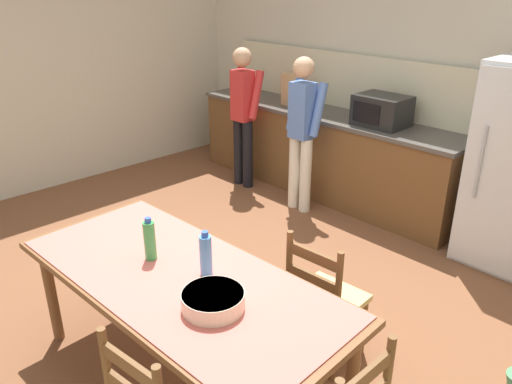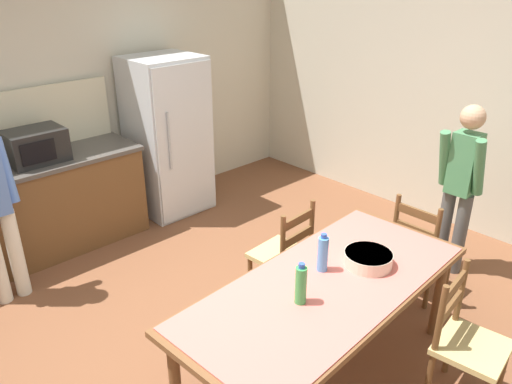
{
  "view_description": "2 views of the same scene",
  "coord_description": "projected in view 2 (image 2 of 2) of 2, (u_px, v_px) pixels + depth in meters",
  "views": [
    {
      "loc": [
        2.45,
        -2.02,
        2.3
      ],
      "look_at": [
        0.2,
        0.12,
        0.96
      ],
      "focal_mm": 35.0,
      "sensor_mm": 36.0,
      "label": 1
    },
    {
      "loc": [
        -1.69,
        -2.28,
        2.59
      ],
      "look_at": [
        0.38,
        -0.1,
        1.21
      ],
      "focal_mm": 35.0,
      "sensor_mm": 36.0,
      "label": 2
    }
  ],
  "objects": [
    {
      "name": "chair_side_near_right",
      "position": [
        466.0,
        343.0,
        3.1
      ],
      "size": [
        0.47,
        0.45,
        0.91
      ],
      "rotation": [
        0.0,
        0.0,
        0.13
      ],
      "color": "brown",
      "rests_on": "ground"
    },
    {
      "name": "refrigerator",
      "position": [
        168.0,
        136.0,
        5.48
      ],
      "size": [
        0.75,
        0.73,
        1.73
      ],
      "color": "silver",
      "rests_on": "ground"
    },
    {
      "name": "dining_table",
      "position": [
        326.0,
        293.0,
        3.16
      ],
      "size": [
        2.13,
        1.02,
        0.76
      ],
      "rotation": [
        0.0,
        0.0,
        0.05
      ],
      "color": "brown",
      "rests_on": "ground"
    },
    {
      "name": "chair_head_end",
      "position": [
        420.0,
        248.0,
        4.14
      ],
      "size": [
        0.4,
        0.42,
        0.91
      ],
      "rotation": [
        0.0,
        0.0,
        1.57
      ],
      "color": "brown",
      "rests_on": "ground"
    },
    {
      "name": "serving_bowl",
      "position": [
        368.0,
        258.0,
        3.3
      ],
      "size": [
        0.32,
        0.32,
        0.09
      ],
      "color": "beige",
      "rests_on": "dining_table"
    },
    {
      "name": "person_by_table",
      "position": [
        460.0,
        182.0,
        4.3
      ],
      "size": [
        0.27,
        0.39,
        1.55
      ],
      "rotation": [
        0.0,
        0.0,
        3.14
      ],
      "color": "#4C4C4C",
      "rests_on": "ground"
    },
    {
      "name": "wall_right",
      "position": [
        455.0,
        87.0,
        5.07
      ],
      "size": [
        0.12,
        5.2,
        2.9
      ],
      "primitive_type": "cube",
      "color": "beige",
      "rests_on": "ground"
    },
    {
      "name": "ground_plane",
      "position": [
        209.0,
        354.0,
        3.64
      ],
      "size": [
        8.32,
        8.32,
        0.0
      ],
      "primitive_type": "plane",
      "color": "brown"
    },
    {
      "name": "chair_side_far_right",
      "position": [
        284.0,
        255.0,
        4.04
      ],
      "size": [
        0.45,
        0.43,
        0.91
      ],
      "rotation": [
        0.0,
        0.0,
        3.21
      ],
      "color": "brown",
      "rests_on": "ground"
    },
    {
      "name": "wall_back",
      "position": [
        30.0,
        94.0,
        4.79
      ],
      "size": [
        6.52,
        0.12,
        2.9
      ],
      "primitive_type": "cube",
      "color": "beige",
      "rests_on": "ground"
    },
    {
      "name": "bottle_off_centre",
      "position": [
        323.0,
        253.0,
        3.22
      ],
      "size": [
        0.07,
        0.07,
        0.27
      ],
      "color": "#4C8ED6",
      "rests_on": "dining_table"
    },
    {
      "name": "microwave",
      "position": [
        35.0,
        146.0,
        4.52
      ],
      "size": [
        0.5,
        0.39,
        0.3
      ],
      "color": "black",
      "rests_on": "kitchen_counter"
    },
    {
      "name": "bottle_near_centre",
      "position": [
        301.0,
        285.0,
        2.91
      ],
      "size": [
        0.07,
        0.07,
        0.27
      ],
      "color": "green",
      "rests_on": "dining_table"
    }
  ]
}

